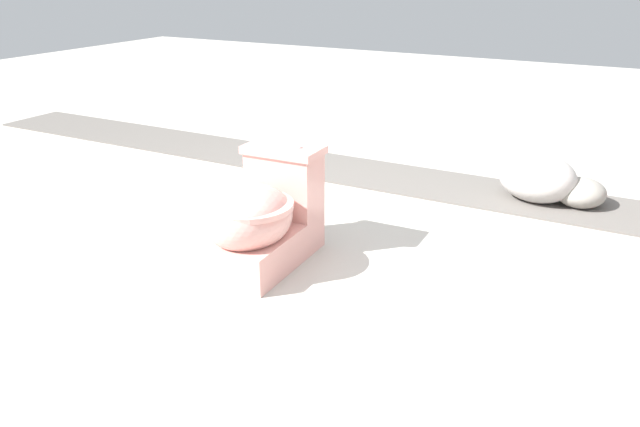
% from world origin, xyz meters
% --- Properties ---
extents(ground_plane, '(14.00, 14.00, 0.00)m').
position_xyz_m(ground_plane, '(0.00, 0.00, 0.00)').
color(ground_plane, '#B7B2A8').
extents(gravel_strip, '(0.56, 8.00, 0.01)m').
position_xyz_m(gravel_strip, '(-1.31, 0.50, 0.01)').
color(gravel_strip, '#605B56').
rests_on(gravel_strip, ground).
extents(toilet, '(0.64, 0.40, 0.52)m').
position_xyz_m(toilet, '(0.11, -0.10, 0.22)').
color(toilet, '#E09E93').
rests_on(toilet, ground).
extents(boulder_near, '(0.48, 0.54, 0.28)m').
position_xyz_m(boulder_near, '(-1.33, 0.86, 0.14)').
color(boulder_near, '#B7B2AD').
rests_on(boulder_near, ground).
extents(boulder_far, '(0.35, 0.34, 0.17)m').
position_xyz_m(boulder_far, '(-1.35, 1.10, 0.08)').
color(boulder_far, gray).
rests_on(boulder_far, ground).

